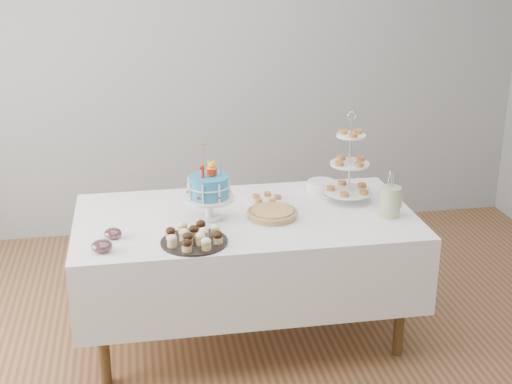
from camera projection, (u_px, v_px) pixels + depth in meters
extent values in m
plane|color=brown|center=(254.00, 361.00, 4.03)|extent=(5.00, 5.00, 0.00)
cube|color=#989A9D|center=(210.00, 62.00, 5.42)|extent=(5.00, 0.04, 2.70)
cube|color=#989A9D|center=(395.00, 345.00, 1.72)|extent=(5.00, 0.04, 2.70)
cube|color=white|center=(246.00, 251.00, 4.12)|extent=(1.92, 1.02, 0.45)
cylinder|color=#50381B|center=(102.00, 329.00, 3.72)|extent=(0.06, 0.06, 0.67)
cylinder|color=#50381B|center=(401.00, 302.00, 3.98)|extent=(0.06, 0.06, 0.67)
cylinder|color=#50381B|center=(106.00, 267.00, 4.40)|extent=(0.06, 0.06, 0.67)
cylinder|color=#50381B|center=(360.00, 248.00, 4.67)|extent=(0.06, 0.06, 0.67)
cylinder|color=teal|center=(209.00, 186.00, 3.92)|extent=(0.22, 0.22, 0.12)
torus|color=white|center=(209.00, 185.00, 3.92)|extent=(0.24, 0.24, 0.01)
cube|color=red|center=(203.00, 172.00, 3.86)|extent=(0.02, 0.02, 0.07)
cylinder|color=blue|center=(221.00, 170.00, 3.90)|extent=(0.01, 0.01, 0.07)
cylinder|color=silver|center=(204.00, 160.00, 3.89)|extent=(0.00, 0.00, 0.17)
cylinder|color=gold|center=(203.00, 144.00, 3.86)|extent=(0.04, 0.04, 0.01)
cylinder|color=black|center=(194.00, 242.00, 3.68)|extent=(0.35, 0.35, 0.01)
ellipsoid|color=black|center=(181.00, 234.00, 3.66)|extent=(0.05, 0.05, 0.04)
ellipsoid|color=beige|center=(207.00, 232.00, 3.68)|extent=(0.05, 0.05, 0.04)
cylinder|color=#A17B57|center=(272.00, 215.00, 4.01)|extent=(0.27, 0.27, 0.03)
cylinder|color=#AF7E44|center=(272.00, 211.00, 4.00)|extent=(0.24, 0.24, 0.02)
torus|color=#A17B57|center=(272.00, 212.00, 4.00)|extent=(0.29, 0.29, 0.02)
cylinder|color=silver|center=(350.00, 161.00, 4.18)|extent=(0.01, 0.01, 0.50)
cylinder|color=white|center=(348.00, 191.00, 4.24)|extent=(0.28, 0.28, 0.01)
cylinder|color=white|center=(350.00, 164.00, 4.18)|extent=(0.23, 0.23, 0.01)
cylinder|color=white|center=(351.00, 136.00, 4.12)|extent=(0.17, 0.17, 0.01)
torus|color=silver|center=(352.00, 116.00, 4.08)|extent=(0.05, 0.01, 0.05)
cylinder|color=white|center=(321.00, 186.00, 4.40)|extent=(0.17, 0.17, 0.07)
cylinder|color=white|center=(266.00, 201.00, 4.25)|extent=(0.23, 0.23, 0.01)
ellipsoid|color=silver|center=(102.00, 246.00, 3.57)|extent=(0.11, 0.11, 0.06)
cylinder|color=#5D0710|center=(102.00, 247.00, 3.58)|extent=(0.07, 0.07, 0.03)
ellipsoid|color=silver|center=(113.00, 233.00, 3.73)|extent=(0.09, 0.09, 0.06)
cylinder|color=#5D0710|center=(113.00, 234.00, 3.74)|extent=(0.07, 0.07, 0.03)
cylinder|color=beige|center=(390.00, 202.00, 4.00)|extent=(0.12, 0.12, 0.17)
cylinder|color=beige|center=(401.00, 200.00, 3.99)|extent=(0.01, 0.01, 0.09)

